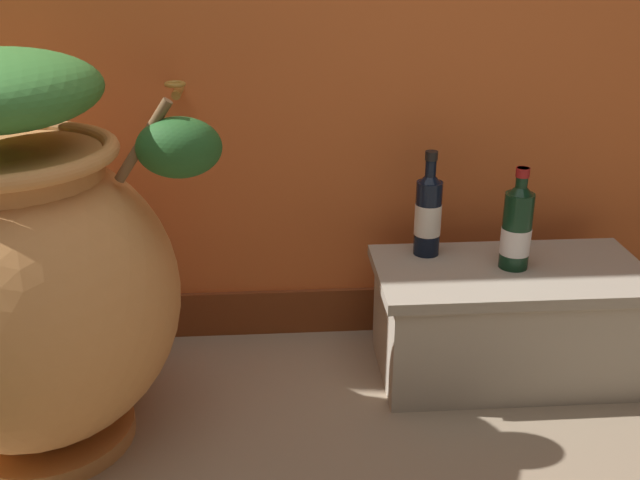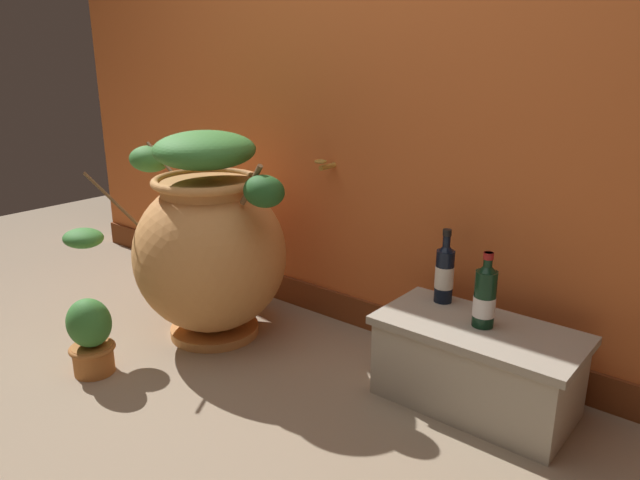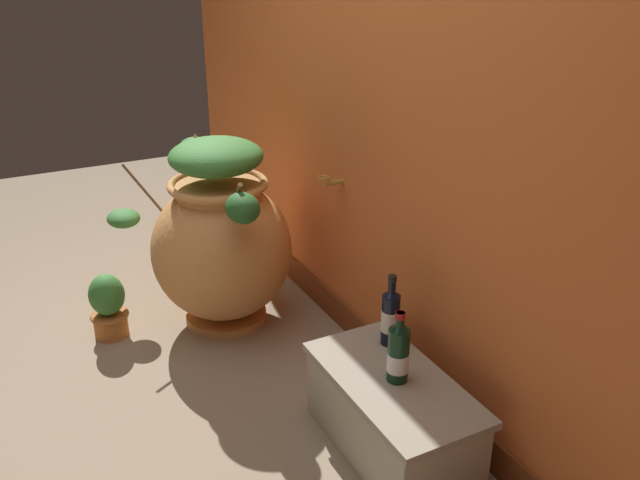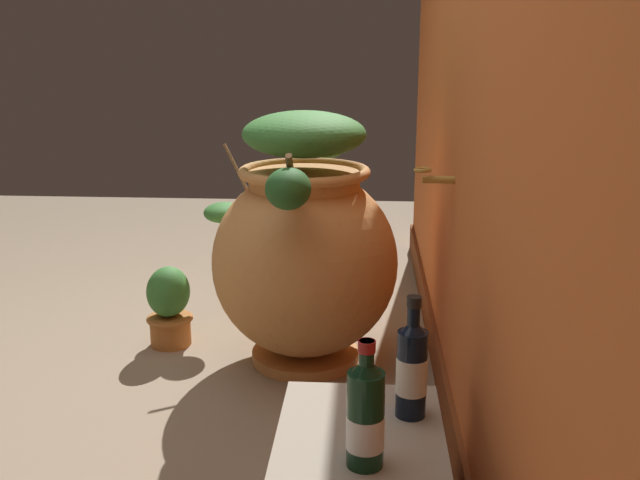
% 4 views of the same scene
% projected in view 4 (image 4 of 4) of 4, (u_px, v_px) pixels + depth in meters
% --- Properties ---
extents(ground_plane, '(7.00, 7.00, 0.00)m').
position_uv_depth(ground_plane, '(95.00, 434.00, 2.25)').
color(ground_plane, gray).
extents(terracotta_urn, '(1.03, 0.80, 0.94)m').
position_uv_depth(terracotta_urn, '(304.00, 247.00, 2.66)').
color(terracotta_urn, '#D68E4C').
rests_on(terracotta_urn, ground_plane).
extents(wine_bottle_left, '(0.07, 0.07, 0.30)m').
position_uv_depth(wine_bottle_left, '(412.00, 366.00, 1.68)').
color(wine_bottle_left, black).
rests_on(wine_bottle_left, stone_ledge).
extents(wine_bottle_middle, '(0.08, 0.08, 0.28)m').
position_uv_depth(wine_bottle_middle, '(366.00, 413.00, 1.48)').
color(wine_bottle_middle, black).
rests_on(wine_bottle_middle, stone_ledge).
extents(potted_shrub, '(0.20, 0.18, 0.32)m').
position_uv_depth(potted_shrub, '(169.00, 305.00, 2.87)').
color(potted_shrub, '#C17033').
rests_on(potted_shrub, ground_plane).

